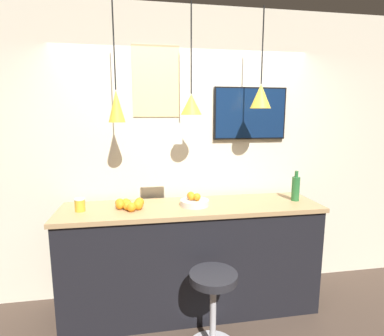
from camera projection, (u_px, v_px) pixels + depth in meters
back_wall at (185, 156)px, 3.09m from camera, size 8.00×0.06×2.90m
service_counter at (192, 258)px, 2.84m from camera, size 2.38×0.61×1.04m
bar_stool at (213, 299)px, 2.32m from camera, size 0.41×0.41×0.66m
fruit_bowl at (194, 201)px, 2.75m from camera, size 0.26×0.26×0.12m
orange_pile at (129, 204)px, 2.65m from camera, size 0.26×0.23×0.09m
juice_bottle at (296, 188)px, 2.90m from camera, size 0.08×0.08×0.29m
spread_jar at (80, 205)px, 2.58m from camera, size 0.09×0.09×0.11m
pendant_lamp_left at (116, 105)px, 2.53m from camera, size 0.14×0.14×1.00m
pendant_lamp_middle at (191, 104)px, 2.64m from camera, size 0.19×0.19×0.94m
pendant_lamp_right at (261, 96)px, 2.73m from camera, size 0.19×0.19×0.88m
mounted_tv at (250, 114)px, 3.07m from camera, size 0.76×0.04×0.53m
hanging_menu_board at (167, 134)px, 2.38m from camera, size 0.24×0.01×0.17m
wall_poster at (156, 81)px, 2.88m from camera, size 0.46×0.01×0.67m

